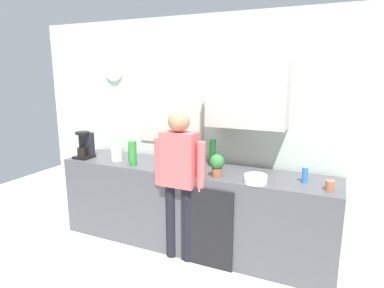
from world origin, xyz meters
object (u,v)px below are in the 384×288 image
at_px(coffee_maker, 85,146).
at_px(potted_plant, 217,164).
at_px(cup_terracotta_mug, 330,185).
at_px(bottle_amber_beer, 201,155).
at_px(bottle_green_wine, 212,153).
at_px(mixing_bowl, 256,179).
at_px(bottle_clear_soda, 133,153).
at_px(bottle_dark_sauce, 131,154).
at_px(storage_canister, 117,154).
at_px(dish_soap, 305,175).
at_px(person_at_sink, 179,174).

bearing_deg(coffee_maker, potted_plant, -1.57).
bearing_deg(cup_terracotta_mug, bottle_amber_beer, 168.26).
bearing_deg(bottle_green_wine, mixing_bowl, -33.10).
distance_m(bottle_amber_beer, cup_terracotta_mug, 1.40).
distance_m(bottle_clear_soda, potted_plant, 1.01).
xyz_separation_m(bottle_clear_soda, potted_plant, (1.01, -0.01, -0.01)).
xyz_separation_m(bottle_dark_sauce, bottle_green_wine, (0.96, 0.20, 0.06)).
bearing_deg(bottle_clear_soda, storage_canister, 162.91).
height_order(bottle_clear_soda, cup_terracotta_mug, bottle_clear_soda).
bearing_deg(coffee_maker, bottle_clear_soda, -3.26).
distance_m(bottle_clear_soda, cup_terracotta_mug, 2.07).
distance_m(bottle_clear_soda, storage_canister, 0.31).
xyz_separation_m(dish_soap, person_at_sink, (-1.19, -0.29, -0.06)).
bearing_deg(cup_terracotta_mug, coffee_maker, 179.87).
height_order(bottle_green_wine, cup_terracotta_mug, bottle_green_wine).
xyz_separation_m(bottle_dark_sauce, storage_canister, (-0.16, -0.05, -0.01)).
height_order(potted_plant, dish_soap, potted_plant).
bearing_deg(bottle_clear_soda, bottle_amber_beer, 24.36).
distance_m(bottle_clear_soda, dish_soap, 1.85).
bearing_deg(storage_canister, bottle_amber_beer, 13.10).
xyz_separation_m(bottle_clear_soda, dish_soap, (1.84, 0.17, -0.06)).
xyz_separation_m(mixing_bowl, storage_canister, (-1.71, 0.13, 0.04)).
relative_size(coffee_maker, cup_terracotta_mug, 3.59).
relative_size(bottle_amber_beer, person_at_sink, 0.14).
height_order(potted_plant, person_at_sink, person_at_sink).
distance_m(potted_plant, storage_canister, 1.31).
relative_size(coffee_maker, potted_plant, 1.43).
height_order(dish_soap, person_at_sink, person_at_sink).
bearing_deg(mixing_bowl, bottle_clear_soda, 178.41).
relative_size(cup_terracotta_mug, storage_canister, 0.54).
distance_m(bottle_amber_beer, person_at_sink, 0.45).
distance_m(coffee_maker, bottle_dark_sauce, 0.61).
height_order(bottle_green_wine, potted_plant, bottle_green_wine).
height_order(bottle_amber_beer, bottle_green_wine, bottle_green_wine).
bearing_deg(bottle_dark_sauce, bottle_amber_beer, 12.25).
height_order(bottle_clear_soda, potted_plant, bottle_clear_soda).
bearing_deg(storage_canister, person_at_sink, -12.58).
height_order(coffee_maker, storage_canister, coffee_maker).
height_order(coffee_maker, mixing_bowl, coffee_maker).
xyz_separation_m(bottle_green_wine, bottle_clear_soda, (-0.83, -0.34, -0.01)).
xyz_separation_m(cup_terracotta_mug, storage_canister, (-2.36, 0.05, 0.04)).
relative_size(bottle_green_wine, cup_terracotta_mug, 3.26).
xyz_separation_m(cup_terracotta_mug, mixing_bowl, (-0.65, -0.07, -0.01)).
bearing_deg(dish_soap, cup_terracotta_mug, -30.24).
xyz_separation_m(potted_plant, person_at_sink, (-0.37, -0.11, -0.11)).
bearing_deg(storage_canister, bottle_green_wine, 12.83).
relative_size(coffee_maker, bottle_clear_soda, 1.18).
bearing_deg(dish_soap, potted_plant, -168.15).
relative_size(bottle_amber_beer, dish_soap, 1.28).
bearing_deg(bottle_dark_sauce, potted_plant, -7.25).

